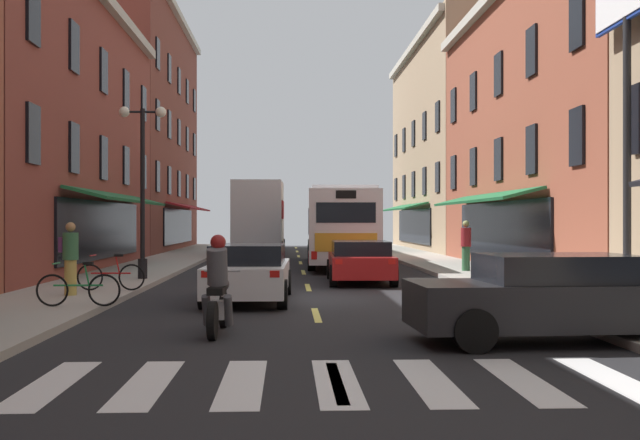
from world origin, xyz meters
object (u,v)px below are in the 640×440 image
object	(u,v)px
transit_bus	(339,226)
motorcycle_rider	(218,292)
sedan_far	(550,297)
pedestrian_near	(70,257)
bicycle_mid	(78,289)
pedestrian_mid	(466,245)
street_lamp_twin	(143,183)
bicycle_near	(111,276)
billboard_sign	(627,22)
sedan_rear	(360,261)
sedan_near	(249,272)
sedan_mid	(267,239)
box_truck	(260,219)

from	to	relation	value
transit_bus	motorcycle_rider	bearing A→B (deg)	-99.46
sedan_far	pedestrian_near	world-z (taller)	pedestrian_near
sedan_far	bicycle_mid	distance (m)	9.32
bicycle_mid	pedestrian_near	bearing A→B (deg)	109.00
sedan_far	bicycle_mid	size ratio (longest dim) A/B	2.51
sedan_far	pedestrian_mid	world-z (taller)	pedestrian_mid
motorcycle_rider	street_lamp_twin	size ratio (longest dim) A/B	0.40
bicycle_near	pedestrian_mid	xyz separation A→B (m)	(10.67, 7.29, 0.54)
motorcycle_rider	billboard_sign	bearing A→B (deg)	25.45
transit_bus	sedan_far	distance (m)	21.23
sedan_rear	motorcycle_rider	size ratio (longest dim) A/B	2.24
transit_bus	pedestrian_near	bearing A→B (deg)	-116.67
sedan_near	bicycle_near	size ratio (longest dim) A/B	2.76
sedan_mid	bicycle_near	size ratio (longest dim) A/B	2.57
sedan_rear	street_lamp_twin	size ratio (longest dim) A/B	0.89
billboard_sign	bicycle_near	xyz separation A→B (m)	(-12.06, 2.57, -5.85)
sedan_far	bicycle_near	size ratio (longest dim) A/B	2.51
sedan_near	sedan_mid	xyz separation A→B (m)	(-0.39, 30.59, 0.06)
billboard_sign	sedan_far	xyz separation A→B (m)	(-3.55, -5.29, -5.65)
pedestrian_mid	sedan_mid	bearing A→B (deg)	-119.95
box_truck	sedan_rear	xyz separation A→B (m)	(3.65, -16.78, -1.29)
sedan_near	bicycle_near	bearing A→B (deg)	156.68
sedan_mid	motorcycle_rider	distance (m)	35.82
pedestrian_near	street_lamp_twin	distance (m)	5.66
billboard_sign	pedestrian_mid	size ratio (longest dim) A/B	4.53
pedestrian_mid	motorcycle_rider	bearing A→B (deg)	13.24
pedestrian_mid	street_lamp_twin	size ratio (longest dim) A/B	0.34
sedan_mid	pedestrian_mid	size ratio (longest dim) A/B	2.51
billboard_sign	bicycle_near	bearing A→B (deg)	167.97
box_truck	bicycle_mid	xyz separation A→B (m)	(-2.82, -24.34, -1.46)
billboard_sign	bicycle_mid	distance (m)	13.30
sedan_mid	bicycle_near	distance (m)	29.24
sedan_mid	bicycle_mid	size ratio (longest dim) A/B	2.57
sedan_mid	pedestrian_near	size ratio (longest dim) A/B	2.57
box_truck	pedestrian_near	bearing A→B (deg)	-99.50
pedestrian_mid	sedan_far	bearing A→B (deg)	32.88
sedan_near	sedan_far	distance (m)	8.05
billboard_sign	pedestrian_mid	world-z (taller)	billboard_sign
pedestrian_near	sedan_mid	bearing A→B (deg)	-144.90
bicycle_near	pedestrian_near	bearing A→B (deg)	-118.47
bicycle_near	pedestrian_mid	bearing A→B (deg)	34.36
billboard_sign	pedestrian_near	bearing A→B (deg)	174.06
pedestrian_near	street_lamp_twin	xyz separation A→B (m)	(0.72, 5.26, 1.98)
box_truck	sedan_mid	xyz separation A→B (m)	(0.16, 8.42, -1.20)
motorcycle_rider	pedestrian_mid	bearing A→B (deg)	62.24
billboard_sign	sedan_near	world-z (taller)	billboard_sign
sedan_mid	sedan_far	bearing A→B (deg)	-81.74
transit_bus	motorcycle_rider	distance (m)	20.31
bicycle_near	sedan_rear	bearing A→B (deg)	30.25
billboard_sign	pedestrian_mid	xyz separation A→B (m)	(-1.39, 9.86, -5.31)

